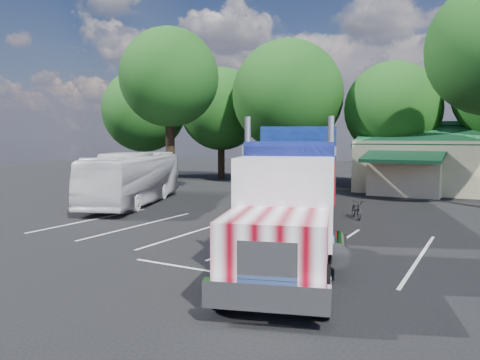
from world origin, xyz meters
The scene contains 11 objects.
ground centered at (0.00, 0.00, 0.00)m, with size 120.00×120.00×0.00m, color black.
tree_row_a centered at (-22.00, 16.50, 7.16)m, with size 9.00×9.00×11.68m.
tree_row_b centered at (-13.00, 17.80, 7.13)m, with size 8.40×8.40×11.35m.
tree_row_c centered at (-5.00, 16.20, 8.04)m, with size 10.00×10.00×13.05m.
tree_row_d centered at (4.00, 17.50, 6.58)m, with size 8.00×8.00×10.60m.
tree_near_left centered at (-10.50, 6.00, 8.81)m, with size 7.60×7.60×12.65m.
semi_truck centered at (3.69, -2.02, 2.78)m, with size 9.75×23.25×4.92m.
woman centered at (1.60, 0.00, 0.76)m, with size 0.55×0.36×1.51m, color black.
bicycle centered at (5.50, 1.00, 0.51)m, with size 0.68×1.95×1.02m, color black.
tour_bus centered at (-8.47, -0.50, 1.65)m, with size 2.77×11.84×3.30m, color silver.
silver_sedan centered at (5.00, 14.00, 0.77)m, with size 1.64×4.69×1.55m, color #B8BCC1.
Camera 1 is at (11.87, -23.28, 4.26)m, focal length 35.00 mm.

